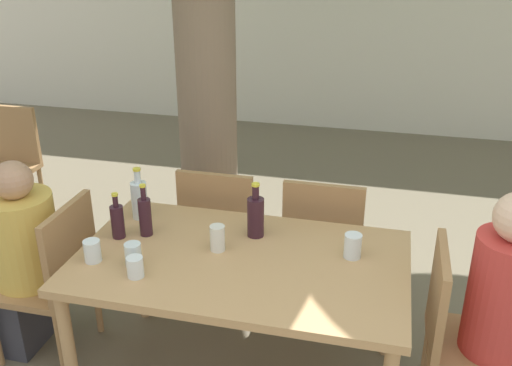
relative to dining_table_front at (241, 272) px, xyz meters
The scene contains 17 objects.
cafe_building_wall 4.30m from the dining_table_front, 90.00° to the left, with size 10.00×0.08×2.80m.
dining_table_front is the anchor object (origin of this frame).
patio_chair_0 1.01m from the dining_table_front, behind, with size 0.44×0.44×0.88m.
patio_chair_1 1.01m from the dining_table_front, ahead, with size 0.44×0.44×0.88m.
patio_chair_2 0.76m from the dining_table_front, 114.13° to the left, with size 0.44×0.44×0.88m.
patio_chair_3 0.76m from the dining_table_front, 65.87° to the left, with size 0.44×0.44×0.88m.
patio_chair_4 2.63m from the dining_table_front, 148.89° to the left, with size 0.44×0.44×0.88m.
person_seated_0 1.25m from the dining_table_front, behind, with size 0.57×0.34×1.10m.
water_bottle_0 0.70m from the dining_table_front, 156.36° to the left, with size 0.08×0.08×0.28m.
wine_bottle_1 0.29m from the dining_table_front, 85.92° to the left, with size 0.08×0.08×0.28m.
wine_bottle_2 0.55m from the dining_table_front, 168.33° to the left, with size 0.06×0.06×0.27m.
wine_bottle_3 0.66m from the dining_table_front, behind, with size 0.06×0.06×0.24m.
drinking_glass_0 0.50m from the dining_table_front, 158.63° to the right, with size 0.07×0.07×0.11m.
drinking_glass_1 0.69m from the dining_table_front, 164.33° to the right, with size 0.08×0.08×0.10m.
drinking_glass_2 0.49m from the dining_table_front, 147.96° to the right, with size 0.07×0.07×0.09m.
drinking_glass_3 0.53m from the dining_table_front, 15.02° to the left, with size 0.08×0.08×0.12m.
drinking_glass_4 0.19m from the dining_table_front, 159.15° to the left, with size 0.07×0.07×0.13m.
Camera 1 is at (0.61, -2.18, 2.11)m, focal length 40.00 mm.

